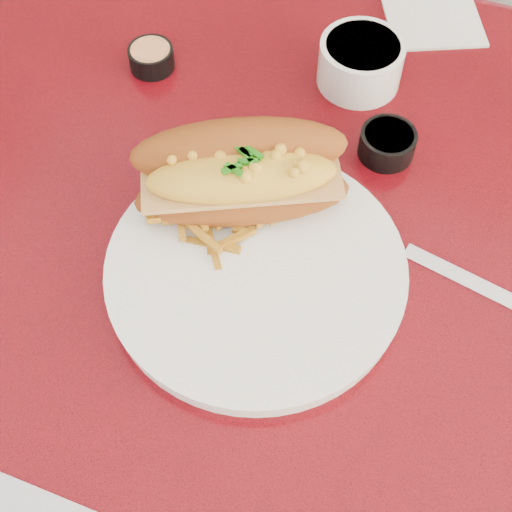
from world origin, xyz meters
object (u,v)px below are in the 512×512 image
(sauce_cup_left, at_px, (151,57))
(sauce_cup_right, at_px, (387,143))
(booth_bench_far, at_px, (407,53))
(fork, at_px, (316,217))
(diner_table, at_px, (294,266))
(dinner_plate, at_px, (256,271))
(gravy_ramekin, at_px, (361,62))
(mac_hoagie, at_px, (241,173))

(sauce_cup_left, height_order, sauce_cup_right, sauce_cup_right)
(booth_bench_far, bearing_deg, fork, -87.94)
(diner_table, relative_size, sauce_cup_left, 17.50)
(diner_table, bearing_deg, booth_bench_far, 90.00)
(dinner_plate, bearing_deg, gravy_ramekin, 86.85)
(dinner_plate, xyz_separation_m, sauce_cup_right, (0.08, 0.21, 0.01))
(mac_hoagie, height_order, sauce_cup_right, mac_hoagie)
(gravy_ramekin, bearing_deg, mac_hoagie, -104.63)
(mac_hoagie, bearing_deg, diner_table, 18.73)
(gravy_ramekin, bearing_deg, sauce_cup_right, -58.18)
(mac_hoagie, distance_m, sauce_cup_left, 0.25)
(booth_bench_far, xyz_separation_m, mac_hoagie, (-0.05, -0.86, 0.55))
(mac_hoagie, xyz_separation_m, gravy_ramekin, (0.06, 0.23, -0.03))
(sauce_cup_right, bearing_deg, gravy_ramekin, 121.82)
(booth_bench_far, relative_size, dinner_plate, 3.32)
(fork, height_order, gravy_ramekin, gravy_ramekin)
(fork, height_order, sauce_cup_right, sauce_cup_right)
(booth_bench_far, height_order, mac_hoagie, booth_bench_far)
(diner_table, distance_m, sauce_cup_left, 0.32)
(dinner_plate, distance_m, sauce_cup_left, 0.33)
(booth_bench_far, relative_size, gravy_ramekin, 9.16)
(fork, height_order, sauce_cup_left, sauce_cup_left)
(mac_hoagie, distance_m, fork, 0.09)
(diner_table, height_order, dinner_plate, dinner_plate)
(mac_hoagie, bearing_deg, booth_bench_far, 60.44)
(sauce_cup_left, bearing_deg, diner_table, -26.27)
(dinner_plate, distance_m, fork, 0.09)
(sauce_cup_left, distance_m, sauce_cup_right, 0.31)
(diner_table, xyz_separation_m, booth_bench_far, (0.00, 0.81, -0.32))
(dinner_plate, height_order, sauce_cup_right, sauce_cup_right)
(booth_bench_far, distance_m, dinner_plate, 1.06)
(booth_bench_far, bearing_deg, sauce_cup_right, -84.31)
(mac_hoagie, bearing_deg, gravy_ramekin, 49.13)
(booth_bench_far, distance_m, sauce_cup_left, 0.89)
(booth_bench_far, xyz_separation_m, gravy_ramekin, (0.01, -0.63, 0.51))
(diner_table, xyz_separation_m, sauce_cup_right, (0.07, 0.08, 0.18))
(diner_table, distance_m, sauce_cup_right, 0.21)
(fork, bearing_deg, mac_hoagie, 76.77)
(mac_hoagie, xyz_separation_m, fork, (0.08, 0.00, -0.04))
(fork, bearing_deg, sauce_cup_right, -34.66)
(booth_bench_far, bearing_deg, sauce_cup_left, -108.60)
(diner_table, xyz_separation_m, gravy_ramekin, (0.01, 0.18, 0.19))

